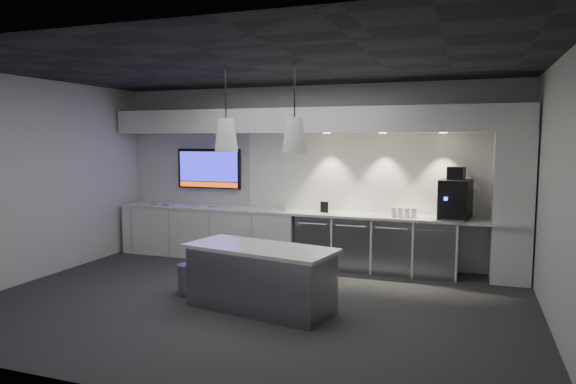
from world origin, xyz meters
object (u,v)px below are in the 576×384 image
at_px(island, 260,278).
at_px(bin, 189,279).
at_px(wall_tv, 209,169).
at_px(coffee_machine, 455,197).

bearing_deg(island, bin, 178.41).
bearing_deg(island, wall_tv, 139.57).
bearing_deg(bin, wall_tv, 111.59).
bearing_deg(wall_tv, island, -51.23).
distance_m(wall_tv, bin, 2.88).
relative_size(island, bin, 4.84).
height_order(island, coffee_machine, coffee_machine).
relative_size(wall_tv, coffee_machine, 1.59).
bearing_deg(wall_tv, coffee_machine, -3.28).
bearing_deg(bin, coffee_machine, 32.12).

